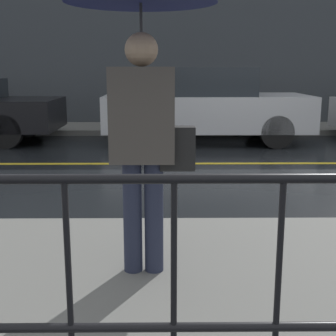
# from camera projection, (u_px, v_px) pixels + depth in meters

# --- Properties ---
(ground_plane) EXTENTS (80.00, 80.00, 0.00)m
(ground_plane) POSITION_uv_depth(u_px,v_px,m) (259.00, 164.00, 7.79)
(ground_plane) COLOR black
(sidewalk_far) EXTENTS (28.00, 1.74, 0.13)m
(sidewalk_far) POSITION_uv_depth(u_px,v_px,m) (226.00, 128.00, 11.82)
(sidewalk_far) COLOR slate
(sidewalk_far) RESTS_ON ground_plane
(lane_marking) EXTENTS (25.20, 0.12, 0.01)m
(lane_marking) POSITION_uv_depth(u_px,v_px,m) (259.00, 163.00, 7.79)
(lane_marking) COLOR gold
(lane_marking) RESTS_ON ground_plane
(building_storefront) EXTENTS (28.00, 0.30, 5.19)m
(building_storefront) POSITION_uv_depth(u_px,v_px,m) (224.00, 28.00, 12.29)
(building_storefront) COLOR #383D42
(building_storefront) RESTS_ON ground_plane
(pedestrian) EXTENTS (0.99, 0.99, 2.06)m
(pedestrian) POSITION_uv_depth(u_px,v_px,m) (142.00, 41.00, 3.05)
(pedestrian) COLOR #23283D
(pedestrian) RESTS_ON sidewalk_near
(car_silver) EXTENTS (4.26, 1.89, 1.57)m
(car_silver) POSITION_uv_depth(u_px,v_px,m) (204.00, 105.00, 9.90)
(car_silver) COLOR #B2B5BA
(car_silver) RESTS_ON ground_plane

